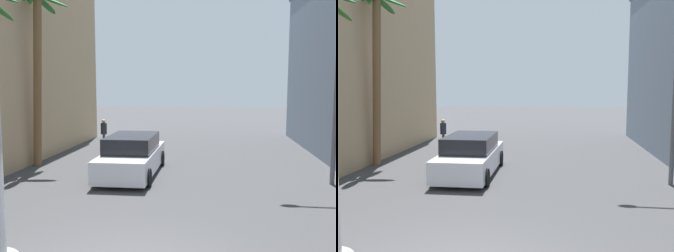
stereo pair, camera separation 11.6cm
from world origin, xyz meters
TOP-DOWN VIEW (x-y plane):
  - ground_plane at (0.00, 10.00)m, footprint 86.96×86.96m
  - street_lamp at (5.31, 7.38)m, footprint 2.70×0.28m
  - car_lead at (-1.62, 7.96)m, footprint 2.07×5.05m
  - palm_tree_mid_left at (-5.98, 9.06)m, footprint 2.76×2.88m
  - pedestrian_far_left at (-4.53, 13.71)m, footprint 0.43×0.43m

SIDE VIEW (x-z plane):
  - ground_plane at x=0.00m, z-range 0.00..0.00m
  - car_lead at x=-1.62m, z-range -0.04..1.52m
  - pedestrian_far_left at x=-4.53m, z-range 0.13..1.77m
  - street_lamp at x=5.31m, z-range 0.78..8.15m
  - palm_tree_mid_left at x=-5.98m, z-range 0.83..8.17m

